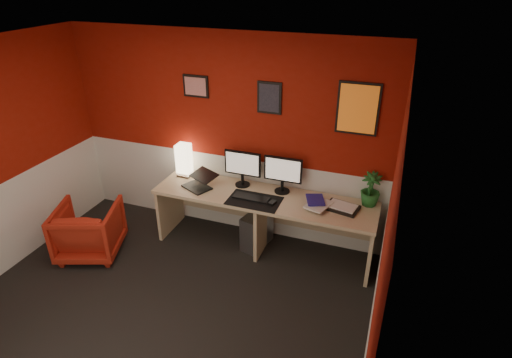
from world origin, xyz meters
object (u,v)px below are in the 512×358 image
(potted_plant, at_px, (371,189))
(shoji_lamp, at_px, (184,161))
(desk, at_px, (263,223))
(armchair, at_px, (89,230))
(zen_tray, at_px, (342,208))
(laptop, at_px, (196,180))
(monitor_right, at_px, (283,170))
(pc_tower, at_px, (257,229))
(monitor_left, at_px, (242,163))

(potted_plant, bearing_deg, shoji_lamp, -178.91)
(desk, height_order, armchair, desk)
(armchair, bearing_deg, zen_tray, 176.03)
(laptop, relative_size, monitor_right, 0.57)
(desk, bearing_deg, pc_tower, 157.79)
(shoji_lamp, xyz_separation_m, laptop, (0.30, -0.26, -0.09))
(monitor_right, bearing_deg, potted_plant, 2.54)
(monitor_left, bearing_deg, desk, -28.30)
(shoji_lamp, relative_size, monitor_right, 0.69)
(monitor_right, distance_m, potted_plant, 1.00)
(laptop, relative_size, pc_tower, 0.73)
(desk, distance_m, zen_tray, 0.98)
(armchair, bearing_deg, monitor_left, -168.94)
(monitor_left, distance_m, pc_tower, 0.84)
(monitor_right, distance_m, pc_tower, 0.85)
(shoji_lamp, height_order, laptop, shoji_lamp)
(laptop, height_order, pc_tower, laptop)
(laptop, xyz_separation_m, pc_tower, (0.72, 0.11, -0.61))
(zen_tray, distance_m, potted_plant, 0.37)
(zen_tray, relative_size, potted_plant, 0.91)
(potted_plant, height_order, pc_tower, potted_plant)
(desk, height_order, monitor_left, monitor_left)
(desk, bearing_deg, potted_plant, 11.00)
(laptop, height_order, armchair, laptop)
(shoji_lamp, bearing_deg, laptop, -40.86)
(monitor_right, bearing_deg, monitor_left, -179.61)
(zen_tray, relative_size, armchair, 0.50)
(pc_tower, height_order, armchair, armchair)
(laptop, distance_m, zen_tray, 1.72)
(monitor_right, xyz_separation_m, armchair, (-2.08, -0.96, -0.70))
(shoji_lamp, bearing_deg, monitor_right, -0.04)
(shoji_lamp, xyz_separation_m, monitor_left, (0.78, -0.00, 0.09))
(laptop, xyz_separation_m, monitor_right, (0.99, 0.26, 0.18))
(zen_tray, distance_m, armchair, 2.96)
(monitor_right, relative_size, pc_tower, 1.29)
(monitor_left, xyz_separation_m, monitor_right, (0.50, 0.00, 0.00))
(monitor_right, distance_m, armchair, 2.40)
(laptop, height_order, monitor_left, monitor_left)
(laptop, bearing_deg, zen_tray, 29.32)
(shoji_lamp, distance_m, armchair, 1.39)
(laptop, relative_size, monitor_left, 0.57)
(laptop, xyz_separation_m, armchair, (-1.10, -0.70, -0.52))
(potted_plant, height_order, armchair, potted_plant)
(shoji_lamp, height_order, zen_tray, shoji_lamp)
(monitor_right, xyz_separation_m, potted_plant, (0.99, 0.04, -0.10))
(desk, bearing_deg, shoji_lamp, 170.71)
(pc_tower, bearing_deg, zen_tray, 14.37)
(desk, distance_m, pc_tower, 0.17)
(armchair, bearing_deg, shoji_lamp, -149.82)
(shoji_lamp, height_order, armchair, shoji_lamp)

